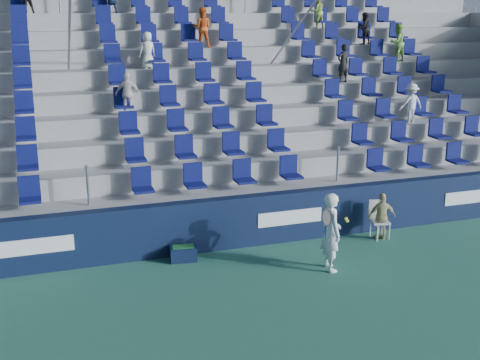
# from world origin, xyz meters

# --- Properties ---
(ground) EXTENTS (70.00, 70.00, 0.00)m
(ground) POSITION_xyz_m (0.00, 0.00, 0.00)
(ground) COLOR #2E6B52
(ground) RESTS_ON ground
(sponsor_wall) EXTENTS (24.00, 0.32, 1.20)m
(sponsor_wall) POSITION_xyz_m (0.00, 3.15, 0.60)
(sponsor_wall) COLOR #0E1834
(sponsor_wall) RESTS_ON ground
(grandstand) EXTENTS (24.00, 8.17, 6.63)m
(grandstand) POSITION_xyz_m (-0.00, 8.24, 2.14)
(grandstand) COLOR #9B9B96
(grandstand) RESTS_ON ground
(tennis_player) EXTENTS (0.69, 0.66, 1.68)m
(tennis_player) POSITION_xyz_m (1.71, 1.30, 0.84)
(tennis_player) COLOR white
(tennis_player) RESTS_ON ground
(line_judge_chair) EXTENTS (0.49, 0.50, 0.92)m
(line_judge_chair) POSITION_xyz_m (3.66, 2.65, 0.52)
(line_judge_chair) COLOR white
(line_judge_chair) RESTS_ON ground
(line_judge) EXTENTS (0.71, 0.40, 1.14)m
(line_judge) POSITION_xyz_m (3.66, 2.50, 0.57)
(line_judge) COLOR tan
(line_judge) RESTS_ON ground
(ball_bin) EXTENTS (0.62, 0.46, 0.33)m
(ball_bin) POSITION_xyz_m (-1.12, 2.75, 0.18)
(ball_bin) COLOR #0E1935
(ball_bin) RESTS_ON ground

